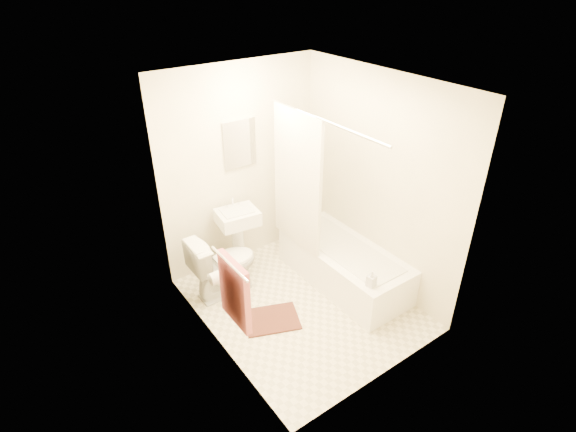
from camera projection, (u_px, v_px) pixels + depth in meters
floor at (301, 304)px, 4.95m from camera, size 2.40×2.40×0.00m
ceiling at (305, 83)px, 3.75m from camera, size 2.40×2.40×0.00m
wall_back at (240, 168)px, 5.19m from camera, size 2.00×0.02×2.40m
wall_left at (210, 242)px, 3.85m from camera, size 0.02×2.40×2.40m
wall_right at (377, 183)px, 4.85m from camera, size 0.02×2.40×2.40m
mirror at (240, 144)px, 5.03m from camera, size 0.40×0.03×0.55m
curtain_rod at (324, 120)px, 4.17m from camera, size 0.03×1.70×0.03m
shower_curtain at (297, 181)px, 4.84m from camera, size 0.04×0.80×1.55m
towel_bar at (229, 263)px, 3.74m from camera, size 0.02×0.60×0.02m
towel at (235, 292)px, 3.91m from camera, size 0.06×0.45×0.66m
toilet_paper at (216, 278)px, 4.22m from camera, size 0.11×0.12×0.12m
toilet at (224, 265)px, 4.95m from camera, size 0.76×0.43×0.74m
sink at (238, 238)px, 5.28m from camera, size 0.50×0.42×0.89m
bathtub at (344, 265)px, 5.19m from camera, size 0.71×1.61×0.45m
bath_mat at (272, 319)px, 4.72m from camera, size 0.68×0.60×0.02m
soap_bottle at (372, 279)px, 4.46m from camera, size 0.10×0.10×0.18m
scrub_brush at (309, 226)px, 5.46m from camera, size 0.07×0.19×0.04m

